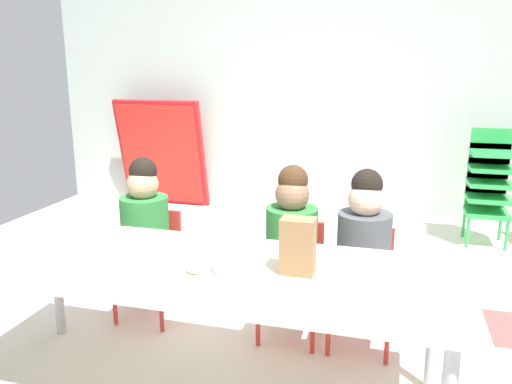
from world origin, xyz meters
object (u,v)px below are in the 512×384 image
object	(u,v)px
folded_activity_table	(162,154)
paper_plate_center_table	(81,251)
seated_child_near_camera	(146,224)
seated_child_middle_seat	(292,237)
donut_powdered_on_plate	(224,268)
paper_bag_brown	(298,246)
craft_table	(202,274)
donut_powdered_loose	(200,267)
paper_plate_near_edge	(224,272)
kid_chair_green_stack	(489,180)
seated_child_far_right	(364,244)

from	to	relation	value
folded_activity_table	paper_plate_center_table	bearing A→B (deg)	-70.83
seated_child_near_camera	seated_child_middle_seat	size ratio (longest dim) A/B	1.00
donut_powdered_on_plate	folded_activity_table	bearing A→B (deg)	119.95
donut_powdered_on_plate	paper_bag_brown	bearing A→B (deg)	15.70
folded_activity_table	paper_plate_center_table	size ratio (longest dim) A/B	6.04
craft_table	donut_powdered_loose	bearing A→B (deg)	-74.92
paper_bag_brown	folded_activity_table	bearing A→B (deg)	124.60
paper_plate_near_edge	paper_bag_brown	bearing A→B (deg)	15.70
folded_activity_table	donut_powdered_on_plate	distance (m)	3.31
kid_chair_green_stack	paper_bag_brown	bearing A→B (deg)	-113.58
seated_child_far_right	seated_child_near_camera	bearing A→B (deg)	180.00
paper_bag_brown	seated_child_far_right	bearing A→B (deg)	69.31
seated_child_near_camera	donut_powdered_loose	bearing A→B (deg)	-48.73
seated_child_far_right	folded_activity_table	bearing A→B (deg)	134.10
donut_powdered_on_plate	kid_chair_green_stack	bearing A→B (deg)	62.02
paper_plate_near_edge	kid_chair_green_stack	bearing A→B (deg)	62.02
paper_bag_brown	donut_powdered_on_plate	bearing A→B (deg)	-164.30
seated_child_near_camera	seated_child_middle_seat	distance (m)	0.82
paper_bag_brown	donut_powdered_loose	distance (m)	0.39
seated_child_near_camera	kid_chair_green_stack	xyz separation A→B (m)	(2.02, 1.87, -0.04)
donut_powdered_loose	paper_bag_brown	bearing A→B (deg)	12.47
seated_child_far_right	paper_plate_center_table	distance (m)	1.31
paper_plate_near_edge	donut_powdered_loose	size ratio (longest dim) A/B	1.73
kid_chair_green_stack	donut_powdered_on_plate	distance (m)	2.87
seated_child_middle_seat	kid_chair_green_stack	size ratio (longest dim) A/B	1.00
craft_table	folded_activity_table	distance (m)	3.19
seated_child_far_right	paper_plate_near_edge	world-z (taller)	seated_child_far_right
kid_chair_green_stack	folded_activity_table	xyz separation A→B (m)	(-3.00, 0.34, 0.02)
seated_child_near_camera	donut_powdered_on_plate	size ratio (longest dim) A/B	9.34
seated_child_near_camera	paper_plate_near_edge	distance (m)	0.95
seated_child_middle_seat	paper_bag_brown	xyz separation A→B (m)	(0.14, -0.58, 0.17)
seated_child_far_right	donut_powdered_on_plate	world-z (taller)	seated_child_far_right
craft_table	paper_plate_center_table	xyz separation A→B (m)	(-0.56, -0.01, 0.05)
paper_plate_center_table	donut_powdered_loose	bearing A→B (deg)	-6.07
kid_chair_green_stack	seated_child_near_camera	bearing A→B (deg)	-137.20
seated_child_far_right	paper_bag_brown	xyz separation A→B (m)	(-0.22, -0.58, 0.17)
paper_plate_center_table	donut_powdered_on_plate	bearing A→B (deg)	-4.70
folded_activity_table	paper_plate_center_table	distance (m)	2.98
folded_activity_table	paper_plate_center_table	xyz separation A→B (m)	(0.98, -2.81, 0.08)
seated_child_far_right	paper_plate_near_edge	bearing A→B (deg)	-126.86
kid_chair_green_stack	folded_activity_table	bearing A→B (deg)	173.53
kid_chair_green_stack	donut_powdered_loose	world-z (taller)	kid_chair_green_stack
craft_table	seated_child_near_camera	distance (m)	0.81
seated_child_near_camera	seated_child_far_right	xyz separation A→B (m)	(1.17, 0.00, 0.00)
donut_powdered_loose	paper_plate_center_table	bearing A→B (deg)	173.93
craft_table	kid_chair_green_stack	world-z (taller)	kid_chair_green_stack
seated_child_near_camera	seated_child_far_right	world-z (taller)	same
craft_table	seated_child_middle_seat	size ratio (longest dim) A/B	2.22
paper_plate_center_table	paper_bag_brown	bearing A→B (deg)	1.28
donut_powdered_on_plate	paper_plate_near_edge	bearing A→B (deg)	0.00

